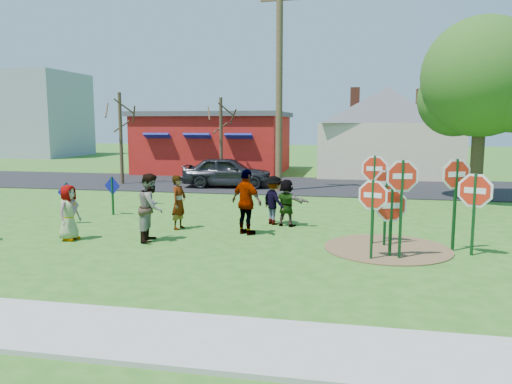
# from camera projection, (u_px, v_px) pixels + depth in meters

# --- Properties ---
(ground) EXTENTS (120.00, 120.00, 0.00)m
(ground) POSITION_uv_depth(u_px,v_px,m) (227.00, 233.00, 14.57)
(ground) COLOR #2C5F1B
(ground) RESTS_ON ground
(sidewalk) EXTENTS (22.00, 1.80, 0.08)m
(sidewalk) POSITION_uv_depth(u_px,v_px,m) (106.00, 332.00, 7.57)
(sidewalk) COLOR #9E9E99
(sidewalk) RESTS_ON ground
(road) EXTENTS (120.00, 7.50, 0.04)m
(road) POSITION_uv_depth(u_px,v_px,m) (283.00, 185.00, 25.74)
(road) COLOR black
(road) RESTS_ON ground
(dirt_patch) EXTENTS (3.20, 3.20, 0.03)m
(dirt_patch) POSITION_uv_depth(u_px,v_px,m) (387.00, 248.00, 12.72)
(dirt_patch) COLOR brown
(dirt_patch) RESTS_ON ground
(red_building) EXTENTS (9.40, 7.69, 3.90)m
(red_building) POSITION_uv_depth(u_px,v_px,m) (215.00, 142.00, 32.85)
(red_building) COLOR #9B1A0F
(red_building) RESTS_ON ground
(cream_house) EXTENTS (9.40, 9.40, 6.50)m
(cream_house) POSITION_uv_depth(u_px,v_px,m) (387.00, 128.00, 30.58)
(cream_house) COLOR beige
(cream_house) RESTS_ON ground
(distant_building) EXTENTS (10.00, 8.00, 8.00)m
(distant_building) POSITION_uv_depth(u_px,v_px,m) (27.00, 115.00, 48.62)
(distant_building) COLOR #8C939E
(distant_building) RESTS_ON ground
(stop_sign_a) EXTENTS (0.91, 0.31, 2.01)m
(stop_sign_a) POSITION_uv_depth(u_px,v_px,m) (373.00, 202.00, 11.54)
(stop_sign_a) COLOR #113E1B
(stop_sign_a) RESTS_ON ground
(stop_sign_b) EXTENTS (0.92, 0.19, 2.48)m
(stop_sign_b) POSITION_uv_depth(u_px,v_px,m) (374.00, 177.00, 12.98)
(stop_sign_b) COLOR #113E1B
(stop_sign_b) RESTS_ON ground
(stop_sign_c) EXTENTS (1.01, 0.21, 2.48)m
(stop_sign_c) POSITION_uv_depth(u_px,v_px,m) (402.00, 186.00, 11.54)
(stop_sign_c) COLOR #113E1B
(stop_sign_c) RESTS_ON ground
(stop_sign_d) EXTENTS (0.97, 0.41, 2.46)m
(stop_sign_d) POSITION_uv_depth(u_px,v_px,m) (456.00, 182.00, 12.31)
(stop_sign_d) COLOR #113E1B
(stop_sign_d) RESTS_ON ground
(stop_sign_e) EXTENTS (1.02, 0.37, 1.79)m
(stop_sign_e) POSITION_uv_depth(u_px,v_px,m) (391.00, 210.00, 11.80)
(stop_sign_e) COLOR #113E1B
(stop_sign_e) RESTS_ON ground
(stop_sign_f) EXTENTS (1.01, 0.51, 2.15)m
(stop_sign_f) POSITION_uv_depth(u_px,v_px,m) (475.00, 195.00, 11.92)
(stop_sign_f) COLOR #113E1B
(stop_sign_f) RESTS_ON ground
(stop_sign_g) EXTENTS (0.85, 0.41, 2.12)m
(stop_sign_g) POSITION_uv_depth(u_px,v_px,m) (386.00, 190.00, 12.81)
(stop_sign_g) COLOR #113E1B
(stop_sign_g) RESTS_ON ground
(blue_diamond_b) EXTENTS (0.65, 0.06, 1.34)m
(blue_diamond_b) POSITION_uv_depth(u_px,v_px,m) (67.00, 198.00, 15.78)
(blue_diamond_b) COLOR #113E1B
(blue_diamond_b) RESTS_ON ground
(blue_diamond_c) EXTENTS (0.65, 0.16, 1.36)m
(blue_diamond_c) POSITION_uv_depth(u_px,v_px,m) (112.00, 191.00, 17.35)
(blue_diamond_c) COLOR #113E1B
(blue_diamond_c) RESTS_ON ground
(blue_diamond_d) EXTENTS (0.56, 0.14, 1.05)m
(blue_diamond_d) POSITION_uv_depth(u_px,v_px,m) (149.00, 188.00, 19.70)
(blue_diamond_d) COLOR #113E1B
(blue_diamond_d) RESTS_ON ground
(person_a) EXTENTS (0.57, 0.80, 1.53)m
(person_a) POSITION_uv_depth(u_px,v_px,m) (69.00, 213.00, 13.60)
(person_a) COLOR #404099
(person_a) RESTS_ON ground
(person_b) EXTENTS (0.50, 0.66, 1.64)m
(person_b) POSITION_uv_depth(u_px,v_px,m) (179.00, 202.00, 15.02)
(person_b) COLOR #226E5D
(person_b) RESTS_ON ground
(person_c) EXTENTS (0.82, 0.99, 1.85)m
(person_c) POSITION_uv_depth(u_px,v_px,m) (151.00, 207.00, 13.48)
(person_c) COLOR #9C643E
(person_c) RESTS_ON ground
(person_d) EXTENTS (1.10, 1.11, 1.54)m
(person_d) POSITION_uv_depth(u_px,v_px,m) (274.00, 200.00, 15.73)
(person_d) COLOR #37373C
(person_d) RESTS_ON ground
(person_e) EXTENTS (1.18, 0.97, 1.89)m
(person_e) POSITION_uv_depth(u_px,v_px,m) (247.00, 202.00, 14.26)
(person_e) COLOR #513262
(person_e) RESTS_ON ground
(person_f) EXTENTS (1.44, 0.80, 1.48)m
(person_f) POSITION_uv_depth(u_px,v_px,m) (287.00, 203.00, 15.46)
(person_f) COLOR #235129
(person_f) RESTS_ON ground
(suv) EXTENTS (4.56, 2.18, 1.50)m
(suv) POSITION_uv_depth(u_px,v_px,m) (227.00, 172.00, 24.72)
(suv) COLOR #292A2E
(suv) RESTS_ON road
(utility_pole) EXTENTS (2.42, 0.31, 9.87)m
(utility_pole) POSITION_uv_depth(u_px,v_px,m) (279.00, 79.00, 22.75)
(utility_pole) COLOR #4C3823
(utility_pole) RESTS_ON ground
(leafy_tree) EXTENTS (5.17, 4.72, 7.35)m
(leafy_tree) POSITION_uv_depth(u_px,v_px,m) (485.00, 84.00, 19.64)
(leafy_tree) COLOR #382819
(leafy_tree) RESTS_ON ground
(bare_tree_west) EXTENTS (1.80, 1.80, 4.76)m
(bare_tree_west) POSITION_uv_depth(u_px,v_px,m) (120.00, 125.00, 25.77)
(bare_tree_west) COLOR #382819
(bare_tree_west) RESTS_ON ground
(bare_tree_east) EXTENTS (1.80, 1.80, 4.58)m
(bare_tree_east) POSITION_uv_depth(u_px,v_px,m) (221.00, 127.00, 27.44)
(bare_tree_east) COLOR #382819
(bare_tree_east) RESTS_ON ground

